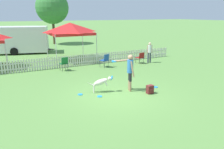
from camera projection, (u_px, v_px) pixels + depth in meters
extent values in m
plane|color=#5B8C42|center=(118.00, 95.00, 9.87)|extent=(240.00, 240.00, 0.00)
cylinder|color=tan|center=(130.00, 86.00, 10.27)|extent=(0.11, 0.11, 0.49)
cylinder|color=black|center=(130.00, 77.00, 10.15)|extent=(0.12, 0.12, 0.40)
cylinder|color=tan|center=(129.00, 85.00, 10.46)|extent=(0.11, 0.11, 0.49)
cylinder|color=black|center=(130.00, 76.00, 10.34)|extent=(0.12, 0.12, 0.40)
cylinder|color=#3372BF|center=(130.00, 66.00, 10.11)|extent=(0.36, 0.36, 0.61)
sphere|color=tan|center=(130.00, 57.00, 10.00)|extent=(0.24, 0.24, 0.24)
cylinder|color=tan|center=(132.00, 69.00, 9.95)|extent=(0.19, 0.21, 0.74)
cylinder|color=tan|center=(122.00, 61.00, 10.20)|extent=(0.70, 0.38, 0.14)
cylinder|color=#1E8CD8|center=(114.00, 62.00, 10.19)|extent=(0.22, 0.22, 0.02)
cylinder|color=#1E8CD8|center=(114.00, 61.00, 10.19)|extent=(0.22, 0.22, 0.02)
ellipsoid|color=beige|center=(101.00, 82.00, 10.10)|extent=(0.78, 0.49, 0.46)
ellipsoid|color=silver|center=(101.00, 83.00, 10.12)|extent=(0.41, 0.27, 0.21)
sphere|color=beige|center=(110.00, 79.00, 10.12)|extent=(0.18, 0.18, 0.18)
cone|color=beige|center=(112.00, 78.00, 10.13)|extent=(0.18, 0.15, 0.14)
cylinder|color=#1E8CD8|center=(112.00, 78.00, 10.13)|extent=(0.16, 0.24, 0.22)
cone|color=beige|center=(109.00, 77.00, 10.15)|extent=(0.05, 0.05, 0.08)
cone|color=beige|center=(109.00, 77.00, 10.05)|extent=(0.05, 0.05, 0.08)
cylinder|color=silver|center=(94.00, 88.00, 10.23)|extent=(0.06, 0.06, 0.38)
cylinder|color=silver|center=(94.00, 89.00, 10.05)|extent=(0.06, 0.06, 0.38)
cylinder|color=silver|center=(105.00, 82.00, 10.22)|extent=(0.18, 0.11, 0.30)
cylinder|color=silver|center=(106.00, 83.00, 10.06)|extent=(0.18, 0.11, 0.30)
cone|color=beige|center=(90.00, 84.00, 10.05)|extent=(0.33, 0.16, 0.22)
cylinder|color=#1E8CD8|center=(80.00, 94.00, 9.88)|extent=(0.22, 0.22, 0.02)
cylinder|color=#1E8CD8|center=(156.00, 87.00, 10.88)|extent=(0.22, 0.22, 0.02)
cylinder|color=#1E8CD8|center=(100.00, 96.00, 9.64)|extent=(0.22, 0.22, 0.02)
cube|color=maroon|center=(150.00, 89.00, 10.00)|extent=(0.30, 0.22, 0.39)
cube|color=maroon|center=(152.00, 91.00, 9.90)|extent=(0.21, 0.04, 0.20)
cube|color=beige|center=(74.00, 63.00, 15.23)|extent=(16.57, 0.04, 0.06)
cube|color=beige|center=(74.00, 58.00, 15.14)|extent=(16.57, 0.04, 0.06)
cube|color=beige|center=(2.00, 68.00, 13.17)|extent=(0.09, 0.02, 0.78)
cube|color=beige|center=(5.00, 68.00, 13.24)|extent=(0.09, 0.02, 0.78)
cube|color=beige|center=(7.00, 67.00, 13.31)|extent=(0.09, 0.02, 0.78)
cube|color=beige|center=(10.00, 67.00, 13.38)|extent=(0.09, 0.02, 0.78)
cube|color=beige|center=(13.00, 67.00, 13.45)|extent=(0.09, 0.02, 0.78)
cube|color=beige|center=(16.00, 67.00, 13.52)|extent=(0.09, 0.02, 0.78)
cube|color=beige|center=(19.00, 66.00, 13.59)|extent=(0.09, 0.02, 0.78)
cube|color=beige|center=(21.00, 66.00, 13.66)|extent=(0.09, 0.02, 0.78)
cube|color=beige|center=(24.00, 66.00, 13.73)|extent=(0.09, 0.02, 0.78)
cube|color=beige|center=(27.00, 65.00, 13.80)|extent=(0.09, 0.02, 0.78)
cube|color=beige|center=(29.00, 65.00, 13.87)|extent=(0.09, 0.02, 0.78)
cube|color=beige|center=(32.00, 65.00, 13.95)|extent=(0.09, 0.02, 0.78)
cube|color=beige|center=(35.00, 65.00, 14.02)|extent=(0.09, 0.02, 0.78)
cube|color=beige|center=(37.00, 64.00, 14.09)|extent=(0.09, 0.02, 0.78)
cube|color=beige|center=(40.00, 64.00, 14.16)|extent=(0.09, 0.02, 0.78)
cube|color=beige|center=(42.00, 64.00, 14.23)|extent=(0.09, 0.02, 0.78)
cube|color=beige|center=(45.00, 64.00, 14.30)|extent=(0.09, 0.02, 0.78)
cube|color=beige|center=(47.00, 63.00, 14.37)|extent=(0.09, 0.02, 0.78)
cube|color=beige|center=(50.00, 63.00, 14.44)|extent=(0.09, 0.02, 0.78)
cube|color=beige|center=(52.00, 63.00, 14.51)|extent=(0.09, 0.02, 0.78)
cube|color=beige|center=(55.00, 63.00, 14.58)|extent=(0.09, 0.02, 0.78)
cube|color=beige|center=(57.00, 63.00, 14.65)|extent=(0.09, 0.02, 0.78)
cube|color=beige|center=(59.00, 62.00, 14.72)|extent=(0.09, 0.02, 0.78)
cube|color=beige|center=(62.00, 62.00, 14.79)|extent=(0.09, 0.02, 0.78)
cube|color=beige|center=(64.00, 62.00, 14.86)|extent=(0.09, 0.02, 0.78)
cube|color=beige|center=(66.00, 62.00, 14.94)|extent=(0.09, 0.02, 0.78)
cube|color=beige|center=(68.00, 61.00, 15.01)|extent=(0.09, 0.02, 0.78)
cube|color=beige|center=(71.00, 61.00, 15.08)|extent=(0.09, 0.02, 0.78)
cube|color=beige|center=(73.00, 61.00, 15.15)|extent=(0.09, 0.02, 0.78)
cube|color=beige|center=(75.00, 61.00, 15.22)|extent=(0.09, 0.02, 0.78)
cube|color=beige|center=(77.00, 61.00, 15.29)|extent=(0.09, 0.02, 0.78)
cube|color=beige|center=(80.00, 60.00, 15.36)|extent=(0.09, 0.02, 0.78)
cube|color=beige|center=(82.00, 60.00, 15.43)|extent=(0.09, 0.02, 0.78)
cube|color=beige|center=(84.00, 60.00, 15.50)|extent=(0.09, 0.02, 0.78)
cube|color=beige|center=(86.00, 60.00, 15.57)|extent=(0.09, 0.02, 0.78)
cube|color=beige|center=(88.00, 59.00, 15.64)|extent=(0.09, 0.02, 0.78)
cube|color=beige|center=(90.00, 59.00, 15.71)|extent=(0.09, 0.02, 0.78)
cube|color=beige|center=(92.00, 59.00, 15.78)|extent=(0.09, 0.02, 0.78)
cube|color=beige|center=(94.00, 59.00, 15.86)|extent=(0.09, 0.02, 0.78)
cube|color=beige|center=(96.00, 59.00, 15.93)|extent=(0.09, 0.02, 0.78)
cube|color=beige|center=(98.00, 58.00, 16.00)|extent=(0.09, 0.02, 0.78)
cube|color=beige|center=(100.00, 58.00, 16.07)|extent=(0.09, 0.02, 0.78)
cube|color=beige|center=(102.00, 58.00, 16.14)|extent=(0.09, 0.02, 0.78)
cube|color=beige|center=(104.00, 58.00, 16.21)|extent=(0.09, 0.02, 0.78)
cube|color=beige|center=(106.00, 58.00, 16.28)|extent=(0.09, 0.02, 0.78)
cube|color=beige|center=(108.00, 58.00, 16.35)|extent=(0.09, 0.02, 0.78)
cube|color=beige|center=(110.00, 57.00, 16.42)|extent=(0.09, 0.02, 0.78)
cube|color=beige|center=(112.00, 57.00, 16.49)|extent=(0.09, 0.02, 0.78)
cube|color=beige|center=(113.00, 57.00, 16.56)|extent=(0.09, 0.02, 0.78)
cube|color=beige|center=(115.00, 57.00, 16.63)|extent=(0.09, 0.02, 0.78)
cube|color=beige|center=(117.00, 57.00, 16.70)|extent=(0.09, 0.02, 0.78)
cube|color=beige|center=(119.00, 56.00, 16.78)|extent=(0.09, 0.02, 0.78)
cube|color=beige|center=(121.00, 56.00, 16.85)|extent=(0.09, 0.02, 0.78)
cube|color=beige|center=(123.00, 56.00, 16.92)|extent=(0.09, 0.02, 0.78)
cube|color=beige|center=(124.00, 56.00, 16.99)|extent=(0.09, 0.02, 0.78)
cube|color=beige|center=(126.00, 56.00, 17.06)|extent=(0.09, 0.02, 0.78)
cube|color=beige|center=(128.00, 56.00, 17.13)|extent=(0.09, 0.02, 0.78)
cube|color=beige|center=(130.00, 55.00, 17.20)|extent=(0.09, 0.02, 0.78)
cube|color=beige|center=(131.00, 55.00, 17.27)|extent=(0.09, 0.02, 0.78)
cube|color=beige|center=(133.00, 55.00, 17.34)|extent=(0.09, 0.02, 0.78)
cube|color=beige|center=(135.00, 55.00, 17.41)|extent=(0.09, 0.02, 0.78)
cube|color=beige|center=(136.00, 55.00, 17.48)|extent=(0.09, 0.02, 0.78)
cube|color=beige|center=(138.00, 55.00, 17.55)|extent=(0.09, 0.02, 0.78)
cube|color=beige|center=(140.00, 54.00, 17.62)|extent=(0.09, 0.02, 0.78)
cube|color=beige|center=(141.00, 54.00, 17.70)|extent=(0.09, 0.02, 0.78)
cube|color=beige|center=(143.00, 54.00, 17.77)|extent=(0.09, 0.02, 0.78)
cube|color=beige|center=(144.00, 54.00, 17.84)|extent=(0.09, 0.02, 0.78)
cube|color=beige|center=(146.00, 54.00, 17.91)|extent=(0.09, 0.02, 0.78)
cube|color=beige|center=(148.00, 54.00, 17.98)|extent=(0.09, 0.02, 0.78)
cube|color=beige|center=(149.00, 53.00, 18.05)|extent=(0.09, 0.02, 0.78)
cube|color=beige|center=(151.00, 53.00, 18.12)|extent=(0.09, 0.02, 0.78)
cube|color=beige|center=(152.00, 53.00, 18.19)|extent=(0.09, 0.02, 0.78)
cube|color=beige|center=(154.00, 53.00, 18.26)|extent=(0.09, 0.02, 0.78)
cube|color=beige|center=(155.00, 53.00, 18.33)|extent=(0.09, 0.02, 0.78)
cube|color=beige|center=(157.00, 53.00, 18.40)|extent=(0.09, 0.02, 0.78)
cube|color=beige|center=(158.00, 53.00, 18.47)|extent=(0.09, 0.02, 0.78)
cube|color=beige|center=(160.00, 52.00, 18.54)|extent=(0.09, 0.02, 0.78)
cube|color=beige|center=(161.00, 52.00, 18.62)|extent=(0.09, 0.02, 0.78)
cube|color=beige|center=(163.00, 52.00, 18.69)|extent=(0.09, 0.02, 0.78)
cube|color=beige|center=(164.00, 52.00, 18.76)|extent=(0.09, 0.02, 0.78)
cube|color=beige|center=(166.00, 52.00, 18.83)|extent=(0.09, 0.02, 0.78)
cylinder|color=#333338|center=(140.00, 60.00, 16.49)|extent=(0.02, 0.02, 0.42)
cylinder|color=#333338|center=(136.00, 60.00, 16.27)|extent=(0.02, 0.02, 0.42)
cylinder|color=#333338|center=(143.00, 61.00, 16.17)|extent=(0.02, 0.02, 0.42)
cylinder|color=#333338|center=(139.00, 61.00, 15.95)|extent=(0.02, 0.02, 0.42)
cube|color=maroon|center=(140.00, 58.00, 16.16)|extent=(0.53, 0.53, 0.03)
cube|color=maroon|center=(142.00, 55.00, 15.94)|extent=(0.48, 0.14, 0.40)
cylinder|color=#333338|center=(65.00, 66.00, 14.35)|extent=(0.02, 0.02, 0.46)
cylinder|color=#333338|center=(60.00, 67.00, 14.13)|extent=(0.02, 0.02, 0.46)
cylinder|color=#333338|center=(68.00, 67.00, 14.06)|extent=(0.02, 0.02, 0.46)
cylinder|color=#333338|center=(62.00, 68.00, 13.84)|extent=(0.02, 0.02, 0.46)
cube|color=#19662D|center=(64.00, 64.00, 14.03)|extent=(0.50, 0.50, 0.03)
cube|color=#19662D|center=(65.00, 61.00, 13.82)|extent=(0.45, 0.16, 0.44)
cylinder|color=#333338|center=(104.00, 63.00, 15.30)|extent=(0.02, 0.02, 0.47)
cylinder|color=#333338|center=(100.00, 64.00, 15.00)|extent=(0.02, 0.02, 0.47)
cylinder|color=#333338|center=(108.00, 64.00, 15.04)|extent=(0.02, 0.02, 0.47)
cylinder|color=#333338|center=(104.00, 65.00, 14.75)|extent=(0.02, 0.02, 0.47)
cube|color=#1E4799|center=(104.00, 60.00, 14.96)|extent=(0.62, 0.62, 0.03)
cube|color=#1E4799|center=(106.00, 57.00, 14.76)|extent=(0.48, 0.26, 0.45)
cylinder|color=silver|center=(56.00, 50.00, 15.20)|extent=(0.04, 0.04, 2.19)
cylinder|color=silver|center=(97.00, 47.00, 16.57)|extent=(0.04, 0.04, 2.19)
cylinder|color=silver|center=(47.00, 45.00, 17.84)|extent=(0.04, 0.04, 2.19)
cylinder|color=silver|center=(83.00, 43.00, 19.21)|extent=(0.04, 0.04, 2.19)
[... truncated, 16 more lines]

